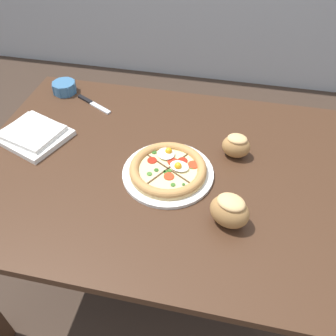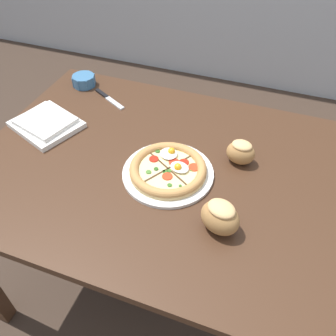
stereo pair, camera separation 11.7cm
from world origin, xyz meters
TOP-DOWN VIEW (x-y plane):
  - ground_plane at (0.00, 0.00)m, footprint 12.00×12.00m
  - dining_table at (0.00, 0.00)m, footprint 1.30×0.95m
  - pizza at (0.04, -0.03)m, footprint 0.31×0.31m
  - ramekin_bowl at (-0.51, 0.37)m, footprint 0.10×0.10m
  - napkin_folded at (-0.50, 0.05)m, footprint 0.29×0.27m
  - bread_piece_near at (0.25, -0.19)m, footprint 0.14×0.12m
  - bread_piece_mid at (0.25, 0.11)m, footprint 0.10×0.08m
  - knife_main at (-0.36, 0.30)m, footprint 0.18×0.11m

SIDE VIEW (x-z plane):
  - ground_plane at x=0.00m, z-range 0.00..0.00m
  - dining_table at x=0.00m, z-range 0.28..1.04m
  - knife_main at x=-0.36m, z-range 0.76..0.77m
  - napkin_folded at x=-0.50m, z-range 0.76..0.80m
  - pizza at x=0.04m, z-range 0.75..0.81m
  - ramekin_bowl at x=-0.51m, z-range 0.76..0.81m
  - bread_piece_mid at x=0.25m, z-range 0.76..0.85m
  - bread_piece_near at x=0.25m, z-range 0.76..0.87m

